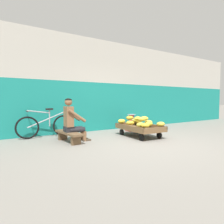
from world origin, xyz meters
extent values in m
plane|color=gray|center=(0.00, 0.00, 0.00)|extent=(80.00, 80.00, 0.00)
cube|color=#19847A|center=(0.00, 2.77, 0.86)|extent=(16.00, 0.30, 1.72)
cube|color=#B7B2A8|center=(0.00, 2.77, 2.47)|extent=(16.00, 0.30, 1.52)
cube|color=brown|center=(0.53, 0.93, 0.23)|extent=(0.92, 1.48, 0.05)
cube|color=brown|center=(0.13, 0.95, 0.31)|extent=(0.12, 1.44, 0.10)
cube|color=brown|center=(0.93, 0.91, 0.31)|extent=(0.12, 1.44, 0.10)
cube|color=brown|center=(0.57, 1.63, 0.31)|extent=(0.84, 0.09, 0.10)
cube|color=brown|center=(0.49, 0.23, 0.31)|extent=(0.84, 0.09, 0.10)
cylinder|color=black|center=(0.24, 1.45, 0.09)|extent=(0.06, 0.18, 0.18)
cylinder|color=black|center=(0.87, 1.42, 0.09)|extent=(0.06, 0.18, 0.18)
cylinder|color=black|center=(0.19, 0.45, 0.09)|extent=(0.06, 0.18, 0.18)
cylinder|color=black|center=(0.82, 0.41, 0.09)|extent=(0.06, 0.18, 0.18)
ellipsoid|color=yellow|center=(0.29, 1.53, 0.42)|extent=(0.28, 0.24, 0.13)
ellipsoid|color=gold|center=(0.23, 0.36, 0.42)|extent=(0.30, 0.29, 0.13)
ellipsoid|color=gold|center=(0.84, 1.49, 0.42)|extent=(0.30, 0.27, 0.13)
ellipsoid|color=gold|center=(0.24, 1.02, 0.42)|extent=(0.30, 0.28, 0.13)
ellipsoid|color=yellow|center=(0.52, 0.53, 0.42)|extent=(0.26, 0.21, 0.13)
ellipsoid|color=gold|center=(0.21, 0.53, 0.42)|extent=(0.25, 0.19, 0.13)
ellipsoid|color=gold|center=(0.78, 0.32, 0.42)|extent=(0.29, 0.26, 0.13)
ellipsoid|color=yellow|center=(0.82, 1.32, 0.42)|extent=(0.25, 0.20, 0.13)
ellipsoid|color=yellow|center=(0.80, 0.84, 0.42)|extent=(0.29, 0.26, 0.13)
ellipsoid|color=yellow|center=(0.58, 0.79, 0.55)|extent=(0.30, 0.27, 0.13)
ellipsoid|color=gold|center=(0.46, 0.94, 0.54)|extent=(0.26, 0.20, 0.13)
ellipsoid|color=gold|center=(0.41, 1.27, 0.54)|extent=(0.26, 0.21, 0.13)
ellipsoid|color=gold|center=(0.41, 0.69, 0.55)|extent=(0.25, 0.19, 0.13)
cube|color=brown|center=(-1.53, 1.34, 0.24)|extent=(0.41, 1.12, 0.05)
cube|color=brown|center=(-1.56, 1.72, 0.11)|extent=(0.25, 0.10, 0.22)
cube|color=brown|center=(-1.49, 0.95, 0.11)|extent=(0.25, 0.10, 0.22)
cylinder|color=brown|center=(-1.12, 1.41, 0.14)|extent=(0.10, 0.10, 0.27)
cube|color=#4C3D2D|center=(-1.06, 1.41, 0.02)|extent=(0.22, 0.10, 0.04)
cylinder|color=#232328|center=(-1.32, 1.42, 0.32)|extent=(0.41, 0.15, 0.13)
cylinder|color=brown|center=(-1.13, 1.23, 0.14)|extent=(0.10, 0.10, 0.27)
cube|color=#4C3D2D|center=(-1.07, 1.23, 0.02)|extent=(0.22, 0.10, 0.04)
cylinder|color=#232328|center=(-1.33, 1.24, 0.32)|extent=(0.41, 0.15, 0.13)
cube|color=#232328|center=(-1.53, 1.34, 0.34)|extent=(0.23, 0.29, 0.14)
cube|color=brown|center=(-1.53, 1.34, 0.67)|extent=(0.19, 0.33, 0.52)
cylinder|color=brown|center=(-1.36, 1.53, 0.70)|extent=(0.47, 0.10, 0.36)
cylinder|color=brown|center=(-1.37, 1.13, 0.70)|extent=(0.47, 0.10, 0.36)
sphere|color=brown|center=(-1.53, 1.34, 1.05)|extent=(0.19, 0.19, 0.19)
ellipsoid|color=black|center=(-1.53, 1.34, 1.10)|extent=(0.17, 0.17, 0.09)
cube|color=red|center=(1.01, 1.93, 0.15)|extent=(0.36, 0.28, 0.30)
cylinder|color=#28282D|center=(1.01, 1.93, 0.32)|extent=(0.20, 0.20, 0.03)
cube|color=#C6384C|center=(1.01, 1.93, 0.45)|extent=(0.16, 0.10, 0.24)
cylinder|color=white|center=(1.01, 1.88, 0.45)|extent=(0.13, 0.01, 0.13)
cylinder|color=#B2B5BA|center=(1.01, 1.93, 0.58)|extent=(0.30, 0.30, 0.01)
torus|color=black|center=(-2.37, 2.33, 0.32)|extent=(0.64, 0.09, 0.64)
torus|color=black|center=(-1.35, 2.27, 0.32)|extent=(0.64, 0.09, 0.64)
cylinder|color=#9EA0A5|center=(-1.86, 2.30, 0.52)|extent=(1.03, 0.09, 0.43)
cylinder|color=#9EA0A5|center=(-1.76, 2.30, 0.56)|extent=(0.04, 0.04, 0.48)
cylinder|color=#9EA0A5|center=(-2.07, 2.31, 0.76)|extent=(0.62, 0.07, 0.12)
cube|color=black|center=(-1.76, 2.30, 0.83)|extent=(0.21, 0.11, 0.05)
cylinder|color=black|center=(-2.37, 2.33, 0.78)|extent=(0.06, 0.48, 0.03)
camera|label=1|loc=(-3.28, -3.49, 1.10)|focal=31.19mm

